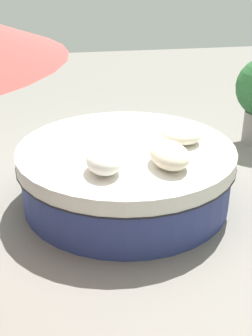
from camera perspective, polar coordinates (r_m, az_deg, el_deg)
name	(u,v)px	position (r m, az deg, el deg)	size (l,w,h in m)	color
ground_plane	(126,199)	(4.42, 0.00, -4.11)	(16.00, 16.00, 0.00)	gray
round_bed	(126,173)	(4.28, 0.00, -0.62)	(2.15, 2.15, 0.59)	navy
throw_pillow_0	(104,161)	(3.61, -2.97, 0.98)	(0.42, 0.31, 0.21)	white
throw_pillow_1	(169,155)	(3.74, 5.84, 1.75)	(0.51, 0.34, 0.20)	beige
throw_pillow_2	(182,134)	(4.27, 7.52, 4.52)	(0.41, 0.38, 0.17)	beige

